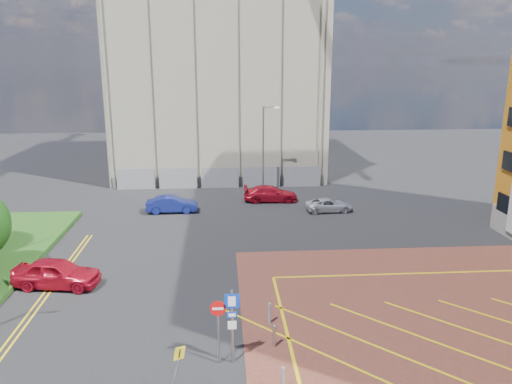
{
  "coord_description": "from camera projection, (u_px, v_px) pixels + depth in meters",
  "views": [
    {
      "loc": [
        0.21,
        -16.87,
        11.86
      ],
      "look_at": [
        1.62,
        3.31,
        6.54
      ],
      "focal_mm": 35.0,
      "sensor_mm": 36.0,
      "label": 1
    }
  ],
  "objects": [
    {
      "name": "ground",
      "position": [
        220.0,
        378.0,
        19.27
      ],
      "size": [
        140.0,
        140.0,
        0.0
      ],
      "primitive_type": "plane",
      "color": "black",
      "rests_on": "ground"
    },
    {
      "name": "lamp_back",
      "position": [
        264.0,
        146.0,
        45.45
      ],
      "size": [
        1.53,
        0.16,
        8.0
      ],
      "color": "#9EA0A8",
      "rests_on": "ground"
    },
    {
      "name": "sign_cluster",
      "position": [
        227.0,
        319.0,
        19.74
      ],
      "size": [
        1.17,
        0.12,
        3.2
      ],
      "color": "#9EA0A8",
      "rests_on": "ground"
    },
    {
      "name": "warning_sign",
      "position": [
        176.0,
        367.0,
        17.53
      ],
      "size": [
        0.73,
        0.41,
        2.25
      ],
      "color": "#9EA0A8",
      "rests_on": "ground"
    },
    {
      "name": "construction_building",
      "position": [
        218.0,
        69.0,
        55.07
      ],
      "size": [
        21.2,
        19.2,
        22.0
      ],
      "primitive_type": "cube",
      "color": "#A7A089",
      "rests_on": "ground"
    },
    {
      "name": "construction_fence",
      "position": [
        230.0,
        178.0,
        48.03
      ],
      "size": [
        21.6,
        0.06,
        2.0
      ],
      "primitive_type": "cube",
      "color": "gray",
      "rests_on": "ground"
    },
    {
      "name": "car_red_left",
      "position": [
        57.0,
        273.0,
        26.9
      ],
      "size": [
        4.84,
        2.5,
        1.57
      ],
      "primitive_type": "imported",
      "rotation": [
        0.0,
        0.0,
        1.43
      ],
      "color": "#B00F23",
      "rests_on": "ground"
    },
    {
      "name": "car_blue_back",
      "position": [
        172.0,
        204.0,
        40.26
      ],
      "size": [
        4.14,
        1.55,
        1.35
      ],
      "primitive_type": "imported",
      "rotation": [
        0.0,
        0.0,
        1.6
      ],
      "color": "navy",
      "rests_on": "ground"
    },
    {
      "name": "car_red_back",
      "position": [
        271.0,
        194.0,
        43.47
      ],
      "size": [
        4.74,
        2.05,
        1.36
      ],
      "primitive_type": "imported",
      "rotation": [
        0.0,
        0.0,
        1.54
      ],
      "color": "#AB0E1F",
      "rests_on": "ground"
    },
    {
      "name": "car_silver_back",
      "position": [
        329.0,
        205.0,
        40.55
      ],
      "size": [
        3.91,
        1.96,
        1.06
      ],
      "primitive_type": "imported",
      "rotation": [
        0.0,
        0.0,
        1.62
      ],
      "color": "silver",
      "rests_on": "ground"
    }
  ]
}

